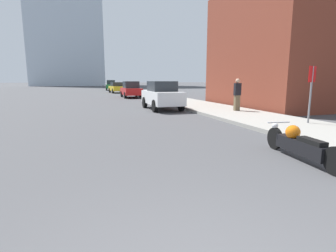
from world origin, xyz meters
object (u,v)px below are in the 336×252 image
at_px(motorcycle, 299,144).
at_px(parked_car_yellow, 117,87).
at_px(parked_car_white, 162,95).
at_px(stop_sign, 311,85).
at_px(pedestrian, 237,94).
at_px(parked_car_red, 131,90).
at_px(parked_car_green, 111,85).

bearing_deg(motorcycle, parked_car_yellow, 97.44).
distance_m(motorcycle, parked_car_yellow, 33.26).
distance_m(parked_car_white, stop_sign, 8.50).
bearing_deg(parked_car_white, stop_sign, -64.13).
relative_size(motorcycle, parked_car_white, 0.63).
distance_m(stop_sign, pedestrian, 4.57).
height_order(motorcycle, parked_car_white, parked_car_white).
bearing_deg(stop_sign, parked_car_red, 100.58).
relative_size(motorcycle, parked_car_green, 0.58).
xyz_separation_m(parked_car_yellow, stop_sign, (3.76, -29.91, 0.86)).
distance_m(parked_car_red, stop_sign, 19.63).
height_order(parked_car_white, pedestrian, pedestrian).
bearing_deg(stop_sign, parked_car_white, 116.06).
relative_size(parked_car_green, pedestrian, 2.58).
distance_m(motorcycle, stop_sign, 5.13).
xyz_separation_m(parked_car_red, parked_car_green, (0.05, 20.92, 0.06)).
bearing_deg(stop_sign, motorcycle, -137.80).
bearing_deg(parked_car_red, parked_car_white, -90.39).
bearing_deg(motorcycle, parked_car_white, 97.49).
relative_size(motorcycle, stop_sign, 1.18).
distance_m(motorcycle, parked_car_green, 43.55).
bearing_deg(pedestrian, parked_car_yellow, 97.64).
relative_size(parked_car_yellow, stop_sign, 1.88).
height_order(parked_car_white, stop_sign, stop_sign).
relative_size(motorcycle, pedestrian, 1.48).
distance_m(parked_car_red, parked_car_green, 20.92).
bearing_deg(pedestrian, motorcycle, -112.98).
distance_m(motorcycle, parked_car_white, 10.96).
height_order(motorcycle, stop_sign, stop_sign).
xyz_separation_m(motorcycle, parked_car_green, (0.14, 43.54, 0.52)).
height_order(parked_car_red, stop_sign, stop_sign).
height_order(motorcycle, parked_car_yellow, parked_car_yellow).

